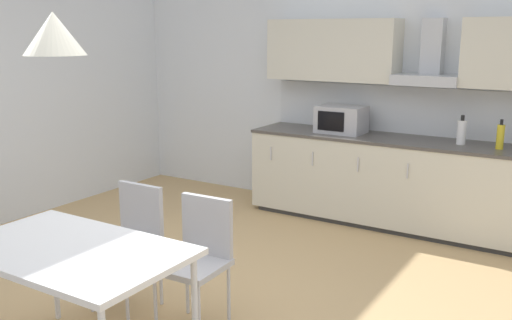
{
  "coord_description": "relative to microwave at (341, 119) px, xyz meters",
  "views": [
    {
      "loc": [
        2.41,
        -2.86,
        1.92
      ],
      "look_at": [
        0.26,
        0.61,
        1.0
      ],
      "focal_mm": 40.0,
      "sensor_mm": 36.0,
      "label": 1
    }
  ],
  "objects": [
    {
      "name": "bottle_yellow",
      "position": [
        1.55,
        -0.03,
        -0.03
      ],
      "size": [
        0.07,
        0.07,
        0.27
      ],
      "color": "yellow",
      "rests_on": "kitchen_counter"
    },
    {
      "name": "chair_far_right",
      "position": [
        0.18,
        -2.67,
        -0.5
      ],
      "size": [
        0.41,
        0.41,
        0.87
      ],
      "color": "#B2B2B7",
      "rests_on": "ground_plane"
    },
    {
      "name": "bottle_white",
      "position": [
        1.21,
        0.01,
        -0.02
      ],
      "size": [
        0.08,
        0.08,
        0.27
      ],
      "color": "white",
      "rests_on": "kitchen_counter"
    },
    {
      "name": "pendant_lamp",
      "position": [
        -0.12,
        -3.45,
        0.88
      ],
      "size": [
        0.32,
        0.32,
        0.22
      ],
      "primitive_type": "cone",
      "color": "silver"
    },
    {
      "name": "upper_wall_cabinets",
      "position": [
        0.83,
        0.16,
        0.69
      ],
      "size": [
        3.43,
        0.4,
        0.63
      ],
      "color": "beige"
    },
    {
      "name": "microwave",
      "position": [
        0.0,
        0.0,
        0.0
      ],
      "size": [
        0.48,
        0.35,
        0.28
      ],
      "color": "#ADADB2",
      "rests_on": "kitchen_counter"
    },
    {
      "name": "wall_back",
      "position": [
        -0.08,
        0.38,
        0.36
      ],
      "size": [
        6.51,
        0.1,
        2.78
      ],
      "primitive_type": "cube",
      "color": "silver",
      "rests_on": "ground_plane"
    },
    {
      "name": "kitchen_counter",
      "position": [
        0.83,
        0.0,
        -0.58
      ],
      "size": [
        3.45,
        0.68,
        0.89
      ],
      "color": "#333333",
      "rests_on": "ground_plane"
    },
    {
      "name": "ground_plane",
      "position": [
        -0.08,
        -2.58,
        -1.04
      ],
      "size": [
        8.14,
        8.72,
        0.02
      ],
      "primitive_type": "cube",
      "color": "tan"
    },
    {
      "name": "chair_far_left",
      "position": [
        -0.41,
        -2.67,
        -0.5
      ],
      "size": [
        0.4,
        0.4,
        0.87
      ],
      "color": "#B2B2B7",
      "rests_on": "ground_plane"
    },
    {
      "name": "backsplash_tile",
      "position": [
        0.83,
        0.32,
        0.1
      ],
      "size": [
        3.43,
        0.02,
        0.48
      ],
      "primitive_type": "cube",
      "color": "silver",
      "rests_on": "kitchen_counter"
    },
    {
      "name": "dining_table",
      "position": [
        -0.12,
        -3.45,
        -0.33
      ],
      "size": [
        1.31,
        0.8,
        0.75
      ],
      "color": "white",
      "rests_on": "ground_plane"
    }
  ]
}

